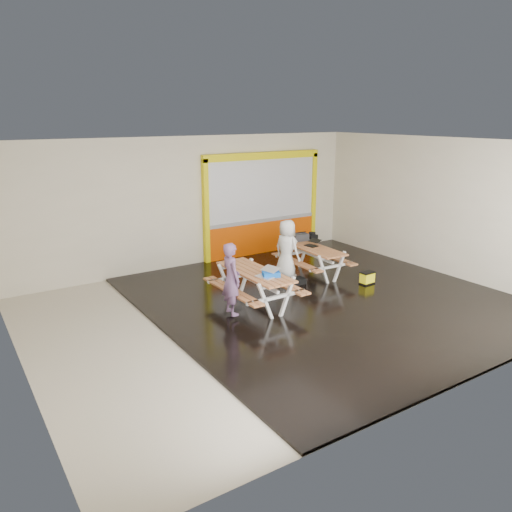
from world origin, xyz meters
TOP-DOWN VIEW (x-y plane):
  - room at (0.00, 0.00)m, footprint 10.02×8.02m
  - deck at (1.25, 0.00)m, footprint 7.50×7.98m
  - kiosk at (2.20, 3.93)m, footprint 3.88×0.16m
  - picnic_table_left at (-0.33, 0.44)m, footprint 1.44×2.09m
  - picnic_table_right at (2.09, 1.44)m, footprint 1.37×1.97m
  - person_left at (-1.07, 0.17)m, footprint 0.40×0.57m
  - person_right at (1.35, 1.57)m, footprint 0.63×0.81m
  - laptop_left at (-0.32, -0.01)m, footprint 0.49×0.46m
  - laptop_right at (2.18, 1.59)m, footprint 0.41×0.37m
  - blue_pouch at (-0.25, -0.05)m, footprint 0.41×0.35m
  - toolbox at (2.23, 2.16)m, footprint 0.44×0.26m
  - backpack at (2.65, 2.18)m, footprint 0.31×0.23m
  - dark_case at (1.30, 1.07)m, footprint 0.38×0.29m
  - fluke_bag at (2.74, 0.15)m, footprint 0.36×0.25m

SIDE VIEW (x-z plane):
  - deck at x=1.25m, z-range 0.00..0.05m
  - dark_case at x=1.30m, z-range 0.05..0.19m
  - fluke_bag at x=2.74m, z-range 0.04..0.35m
  - picnic_table_right at x=2.09m, z-range 0.21..0.98m
  - picnic_table_left at x=-0.33m, z-range 0.22..1.05m
  - backpack at x=2.65m, z-range 0.46..0.94m
  - person_right at x=1.35m, z-range 0.07..1.55m
  - laptop_right at x=2.18m, z-range 0.75..0.90m
  - person_left at x=-1.07m, z-range 0.12..1.61m
  - toolbox at x=2.23m, z-range 0.75..0.99m
  - blue_pouch at x=-0.25m, z-range 0.83..0.93m
  - laptop_left at x=-0.32m, z-range 0.80..0.97m
  - kiosk at x=2.20m, z-range -0.06..2.94m
  - room at x=0.00m, z-range -0.01..3.51m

